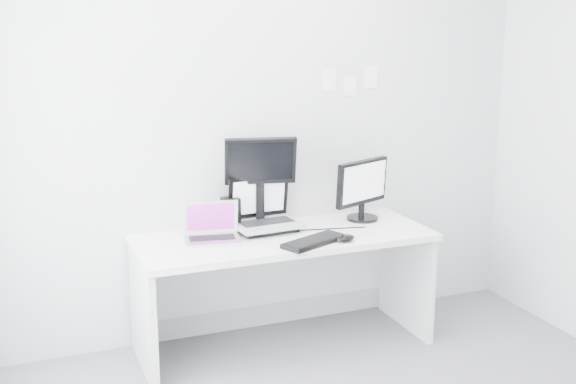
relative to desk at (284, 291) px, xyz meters
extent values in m
plane|color=silver|center=(0.00, 0.35, 0.99)|extent=(3.60, 0.00, 3.60)
cube|color=white|center=(0.00, 0.00, 0.00)|extent=(1.80, 0.70, 0.73)
cube|color=silver|center=(-0.44, 0.02, 0.49)|extent=(0.36, 0.30, 0.24)
cube|color=black|center=(-0.27, 0.21, 0.47)|extent=(0.11, 0.11, 0.21)
cube|color=#A3A6AA|center=(-0.07, 0.11, 0.53)|extent=(0.43, 0.35, 0.34)
cube|color=black|center=(-0.08, 0.19, 0.66)|extent=(0.46, 0.25, 0.60)
cube|color=black|center=(0.60, 0.13, 0.57)|extent=(0.49, 0.36, 0.41)
cube|color=black|center=(0.10, -0.23, 0.38)|extent=(0.44, 0.30, 0.03)
ellipsoid|color=black|center=(0.29, -0.26, 0.39)|extent=(0.14, 0.12, 0.04)
cube|color=white|center=(0.45, 0.34, 1.26)|extent=(0.10, 0.00, 0.14)
cube|color=white|center=(0.60, 0.34, 1.22)|extent=(0.09, 0.00, 0.13)
cube|color=white|center=(0.75, 0.34, 1.26)|extent=(0.10, 0.00, 0.14)
camera|label=1|loc=(-1.53, -3.94, 1.64)|focal=45.39mm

